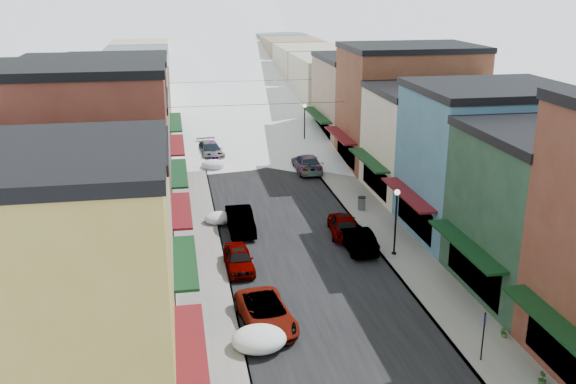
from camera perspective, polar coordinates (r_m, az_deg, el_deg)
name	(u,v)px	position (r m, az deg, el deg)	size (l,w,h in m)	color
road	(237,125)	(80.45, -4.51, 5.92)	(10.00, 160.00, 0.01)	black
sidewalk_left	(184,127)	(80.06, -9.24, 5.74)	(3.20, 160.00, 0.15)	gray
sidewalk_right	(290,123)	(81.33, 0.14, 6.16)	(3.20, 160.00, 0.15)	gray
curb_left	(197,126)	(80.10, -8.13, 5.80)	(0.10, 160.00, 0.15)	slate
curb_right	(277,123)	(81.07, -0.94, 6.12)	(0.10, 160.00, 0.15)	slate
bldg_l_yellow	(33,303)	(25.48, -21.73, -9.19)	(11.30, 8.70, 11.50)	gold
bldg_l_cream	(69,241)	(33.52, -18.89, -4.14)	(11.30, 8.20, 9.50)	beige
bldg_l_brick_near	(77,168)	(40.64, -18.28, 2.00)	(12.30, 8.20, 12.50)	maroon
bldg_l_grayblue	(101,160)	(49.16, -16.27, 2.78)	(11.30, 9.20, 9.00)	slate
bldg_l_brick_far	(98,122)	(57.77, -16.53, 5.99)	(13.30, 9.20, 11.00)	brown
bldg_l_tan	(119,106)	(67.55, -14.83, 7.37)	(11.30, 11.20, 10.00)	#9C8B66
bldg_r_green	(562,212)	(38.76, 23.14, -1.65)	(11.30, 9.20, 9.50)	#1E3E2A
bldg_r_blue	(487,161)	(46.00, 17.25, 2.63)	(11.30, 9.20, 10.50)	teal
bldg_r_cream	(440,141)	(54.25, 13.38, 4.41)	(12.30, 9.20, 9.00)	beige
bldg_r_brick_far	(408,106)	(62.34, 10.64, 7.50)	(13.30, 9.20, 11.50)	brown
bldg_r_tan	(367,99)	(71.49, 7.01, 8.19)	(11.30, 11.20, 9.50)	#967862
distant_blocks	(222,70)	(102.38, -5.93, 10.77)	(34.00, 55.00, 8.00)	gray
overhead_cables	(249,92)	(67.08, -3.52, 8.89)	(16.40, 15.04, 0.04)	black
car_white_suv	(266,313)	(33.53, -1.96, -10.72)	(2.40, 5.21, 1.45)	silver
car_silver_sedan	(239,259)	(39.78, -4.40, -5.96)	(1.67, 4.15, 1.41)	#98999F
car_dark_hatch	(240,220)	(45.73, -4.26, -2.53)	(1.72, 4.94, 1.63)	black
car_silver_wagon	(210,150)	(65.33, -6.92, 3.70)	(2.22, 5.47, 1.59)	#96989E
car_green_sedan	(357,239)	(42.80, 6.13, -4.13)	(1.62, 4.66, 1.54)	black
car_gray_suv	(343,224)	(45.18, 4.93, -2.83)	(1.88, 4.67, 1.59)	gray
car_black_sedan	(307,163)	(60.14, 1.69, 2.58)	(2.27, 5.60, 1.62)	black
car_lane_silver	(231,116)	(82.47, -5.11, 6.71)	(1.67, 4.14, 1.41)	#9A9EA2
car_lane_white	(245,104)	(90.52, -3.81, 7.82)	(2.66, 5.78, 1.61)	silver
parking_sign	(484,333)	(31.45, 16.99, -11.86)	(0.11, 0.33, 2.47)	black
trash_can	(362,203)	(49.84, 6.56, -1.00)	(0.62, 0.62, 1.05)	slate
streetlamp_near	(396,214)	(41.34, 9.58, -1.92)	(0.36, 0.36, 4.38)	black
streetlamp_far	(305,120)	(67.93, 1.48, 6.39)	(0.39, 0.39, 4.71)	black
planter_near	(505,332)	(34.22, 18.70, -11.70)	(0.50, 0.43, 0.55)	#447434
planter_far	(542,379)	(31.11, 21.65, -15.16)	(0.36, 0.36, 0.65)	#2E5225
snow_pile_near	(259,338)	(31.77, -2.57, -12.87)	(2.69, 2.86, 1.14)	white
snow_pile_mid	(219,218)	(47.46, -6.15, -2.30)	(2.13, 2.51, 0.90)	white
snow_pile_far	(213,165)	(61.39, -6.66, 2.44)	(2.23, 2.57, 0.94)	white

